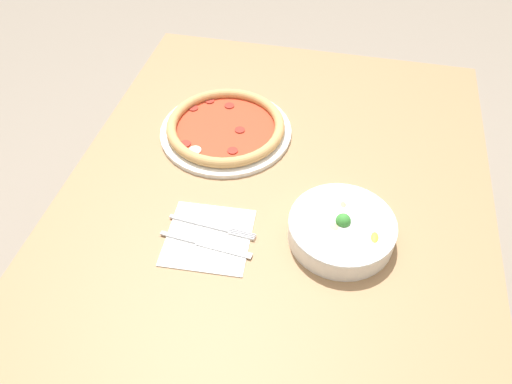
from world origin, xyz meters
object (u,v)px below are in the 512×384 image
object	(u,v)px
pizza	(226,128)
bowl	(342,228)
fork	(211,226)
knife	(202,243)

from	to	relation	value
pizza	bowl	distance (m)	0.43
pizza	bowl	world-z (taller)	bowl
bowl	fork	distance (m)	0.28
bowl	fork	world-z (taller)	bowl
fork	knife	world-z (taller)	same
pizza	knife	xyz separation A→B (m)	(0.37, 0.04, -0.01)
bowl	knife	size ratio (longest dim) A/B	1.11
knife	fork	bearing A→B (deg)	87.15
pizza	fork	xyz separation A→B (m)	(0.32, 0.05, -0.01)
bowl	knife	distance (m)	0.30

